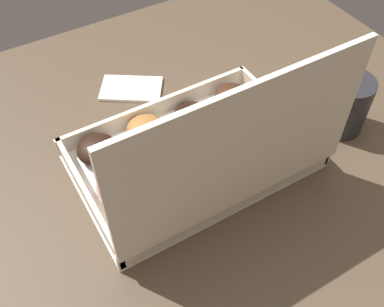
# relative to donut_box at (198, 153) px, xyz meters

# --- Properties ---
(dining_table) EXTENTS (1.11, 1.02, 0.78)m
(dining_table) POSITION_rel_donut_box_xyz_m (-0.00, 0.01, -0.15)
(dining_table) COLOR #4C3D2D
(dining_table) RESTS_ON ground_plane
(donut_box) EXTENTS (0.38, 0.26, 0.26)m
(donut_box) POSITION_rel_donut_box_xyz_m (0.00, 0.00, 0.00)
(donut_box) COLOR white
(donut_box) RESTS_ON dining_table
(coffee_mug) EXTENTS (0.08, 0.08, 0.10)m
(coffee_mug) POSITION_rel_donut_box_xyz_m (-0.28, 0.04, 0.01)
(coffee_mug) COLOR #232328
(coffee_mug) RESTS_ON dining_table
(paper_napkin) EXTENTS (0.14, 0.13, 0.01)m
(paper_napkin) POSITION_rel_donut_box_xyz_m (0.01, -0.24, -0.04)
(paper_napkin) COLOR silver
(paper_napkin) RESTS_ON dining_table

